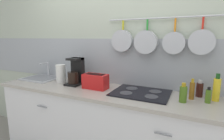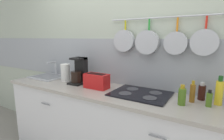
{
  "view_description": "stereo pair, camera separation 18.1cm",
  "coord_description": "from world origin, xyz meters",
  "px_view_note": "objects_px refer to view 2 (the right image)",
  "views": [
    {
      "loc": [
        0.83,
        -1.61,
        1.49
      ],
      "look_at": [
        0.07,
        0.0,
        1.15
      ],
      "focal_mm": 28.0,
      "sensor_mm": 36.0,
      "label": 1
    },
    {
      "loc": [
        0.99,
        -1.53,
        1.49
      ],
      "look_at": [
        0.07,
        0.0,
        1.15
      ],
      "focal_mm": 28.0,
      "sensor_mm": 36.0,
      "label": 2
    }
  ],
  "objects_px": {
    "bottle_vinegar": "(182,96)",
    "bottle_cooking_wine": "(202,92)",
    "coffee_maker": "(79,73)",
    "bottle_olive_oil": "(192,93)",
    "bottle_hot_sauce": "(219,92)",
    "bottle_dish_soap": "(209,99)",
    "toaster": "(97,81)",
    "paper_towel_roll": "(66,73)"
  },
  "relations": [
    {
      "from": "bottle_vinegar",
      "to": "bottle_cooking_wine",
      "type": "relative_size",
      "value": 1.06
    },
    {
      "from": "coffee_maker",
      "to": "bottle_cooking_wine",
      "type": "height_order",
      "value": "coffee_maker"
    },
    {
      "from": "bottle_cooking_wine",
      "to": "bottle_vinegar",
      "type": "bearing_deg",
      "value": -120.69
    },
    {
      "from": "bottle_olive_oil",
      "to": "bottle_hot_sauce",
      "type": "relative_size",
      "value": 0.77
    },
    {
      "from": "bottle_olive_oil",
      "to": "bottle_dish_soap",
      "type": "xyz_separation_m",
      "value": [
        0.13,
        -0.04,
        -0.02
      ]
    },
    {
      "from": "coffee_maker",
      "to": "bottle_olive_oil",
      "type": "height_order",
      "value": "coffee_maker"
    },
    {
      "from": "toaster",
      "to": "coffee_maker",
      "type": "bearing_deg",
      "value": 168.87
    },
    {
      "from": "paper_towel_roll",
      "to": "bottle_vinegar",
      "type": "distance_m",
      "value": 1.46
    },
    {
      "from": "bottle_olive_oil",
      "to": "bottle_cooking_wine",
      "type": "height_order",
      "value": "bottle_olive_oil"
    },
    {
      "from": "bottle_vinegar",
      "to": "bottle_hot_sauce",
      "type": "relative_size",
      "value": 0.7
    },
    {
      "from": "paper_towel_roll",
      "to": "bottle_dish_soap",
      "type": "distance_m",
      "value": 1.66
    },
    {
      "from": "toaster",
      "to": "bottle_vinegar",
      "type": "bearing_deg",
      "value": -1.95
    },
    {
      "from": "toaster",
      "to": "bottle_vinegar",
      "type": "relative_size",
      "value": 1.67
    },
    {
      "from": "toaster",
      "to": "bottle_hot_sauce",
      "type": "xyz_separation_m",
      "value": [
        1.18,
        0.13,
        0.03
      ]
    },
    {
      "from": "coffee_maker",
      "to": "bottle_hot_sauce",
      "type": "height_order",
      "value": "coffee_maker"
    },
    {
      "from": "bottle_vinegar",
      "to": "bottle_cooking_wine",
      "type": "bearing_deg",
      "value": 59.31
    },
    {
      "from": "coffee_maker",
      "to": "bottle_vinegar",
      "type": "distance_m",
      "value": 1.23
    },
    {
      "from": "paper_towel_roll",
      "to": "bottle_cooking_wine",
      "type": "xyz_separation_m",
      "value": [
        1.59,
        0.14,
        -0.04
      ]
    },
    {
      "from": "bottle_cooking_wine",
      "to": "toaster",
      "type": "bearing_deg",
      "value": -169.58
    },
    {
      "from": "coffee_maker",
      "to": "bottle_cooking_wine",
      "type": "relative_size",
      "value": 1.96
    },
    {
      "from": "bottle_vinegar",
      "to": "bottle_dish_soap",
      "type": "xyz_separation_m",
      "value": [
        0.2,
        0.08,
        -0.01
      ]
    },
    {
      "from": "coffee_maker",
      "to": "bottle_olive_oil",
      "type": "relative_size",
      "value": 1.66
    },
    {
      "from": "bottle_olive_oil",
      "to": "bottle_cooking_wine",
      "type": "bearing_deg",
      "value": 58.44
    },
    {
      "from": "bottle_olive_oil",
      "to": "bottle_hot_sauce",
      "type": "bearing_deg",
      "value": 13.92
    },
    {
      "from": "coffee_maker",
      "to": "toaster",
      "type": "height_order",
      "value": "coffee_maker"
    },
    {
      "from": "bottle_olive_oil",
      "to": "coffee_maker",
      "type": "bearing_deg",
      "value": -178.95
    },
    {
      "from": "bottle_olive_oil",
      "to": "paper_towel_roll",
      "type": "bearing_deg",
      "value": -178.95
    },
    {
      "from": "bottle_vinegar",
      "to": "bottle_hot_sauce",
      "type": "bearing_deg",
      "value": 31.9
    },
    {
      "from": "toaster",
      "to": "bottle_dish_soap",
      "type": "distance_m",
      "value": 1.11
    },
    {
      "from": "bottle_vinegar",
      "to": "bottle_olive_oil",
      "type": "bearing_deg",
      "value": 60.13
    },
    {
      "from": "paper_towel_roll",
      "to": "toaster",
      "type": "height_order",
      "value": "paper_towel_roll"
    },
    {
      "from": "bottle_dish_soap",
      "to": "bottle_hot_sauce",
      "type": "bearing_deg",
      "value": 53.78
    },
    {
      "from": "coffee_maker",
      "to": "bottle_dish_soap",
      "type": "height_order",
      "value": "coffee_maker"
    },
    {
      "from": "bottle_olive_oil",
      "to": "bottle_hot_sauce",
      "type": "height_order",
      "value": "bottle_hot_sauce"
    },
    {
      "from": "bottle_dish_soap",
      "to": "coffee_maker",
      "type": "bearing_deg",
      "value": 179.31
    },
    {
      "from": "paper_towel_roll",
      "to": "coffee_maker",
      "type": "relative_size",
      "value": 0.69
    },
    {
      "from": "toaster",
      "to": "bottle_olive_oil",
      "type": "height_order",
      "value": "bottle_olive_oil"
    },
    {
      "from": "bottle_olive_oil",
      "to": "bottle_hot_sauce",
      "type": "xyz_separation_m",
      "value": [
        0.2,
        0.05,
        0.02
      ]
    },
    {
      "from": "bottle_vinegar",
      "to": "bottle_dish_soap",
      "type": "height_order",
      "value": "bottle_vinegar"
    },
    {
      "from": "bottle_olive_oil",
      "to": "bottle_dish_soap",
      "type": "bearing_deg",
      "value": -17.08
    },
    {
      "from": "bottle_cooking_wine",
      "to": "bottle_dish_soap",
      "type": "distance_m",
      "value": 0.16
    },
    {
      "from": "paper_towel_roll",
      "to": "bottle_cooking_wine",
      "type": "bearing_deg",
      "value": 4.87
    }
  ]
}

